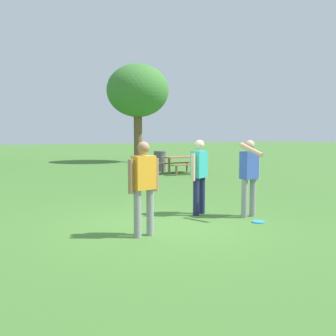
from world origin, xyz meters
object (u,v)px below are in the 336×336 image
at_px(trash_can_beside_table, 160,161).
at_px(tree_far_right, 138,91).
at_px(person_thrower, 250,172).
at_px(picnic_table_near, 182,161).
at_px(frisbee, 258,222).
at_px(person_catcher, 144,182).
at_px(person_bystander, 199,172).

relative_size(trash_can_beside_table, tree_far_right, 0.16).
relative_size(person_thrower, picnic_table_near, 0.90).
bearing_deg(person_thrower, picnic_table_near, 71.22).
distance_m(frisbee, picnic_table_near, 9.75).
bearing_deg(frisbee, person_thrower, 73.78).
bearing_deg(person_catcher, person_thrower, 10.86).
distance_m(person_thrower, frisbee, 1.09).
height_order(person_thrower, frisbee, person_thrower).
distance_m(frisbee, tree_far_right, 17.61).
distance_m(picnic_table_near, tree_far_right, 8.34).
bearing_deg(person_thrower, frisbee, -106.22).
distance_m(person_catcher, picnic_table_near, 10.78).
bearing_deg(person_thrower, person_bystander, 140.62).
xyz_separation_m(person_thrower, frisbee, (-0.15, -0.51, -0.95)).
xyz_separation_m(person_thrower, trash_can_beside_table, (2.53, 10.12, -0.48)).
relative_size(person_bystander, trash_can_beside_table, 1.71).
height_order(person_catcher, picnic_table_near, person_catcher).
distance_m(person_bystander, tree_far_right, 16.45).
relative_size(person_thrower, person_bystander, 1.00).
distance_m(person_bystander, picnic_table_near, 8.89).
distance_m(person_catcher, tree_far_right, 18.12).
bearing_deg(person_catcher, person_bystander, 33.52).
height_order(person_thrower, picnic_table_near, person_thrower).
bearing_deg(picnic_table_near, frisbee, -108.64).
relative_size(person_bystander, tree_far_right, 0.27).
bearing_deg(trash_can_beside_table, frisbee, -104.13).
bearing_deg(frisbee, person_catcher, 179.83).
relative_size(person_catcher, tree_far_right, 0.27).
height_order(person_catcher, tree_far_right, tree_far_right).
bearing_deg(tree_far_right, trash_can_beside_table, -101.79).
height_order(person_thrower, person_bystander, same).
bearing_deg(frisbee, picnic_table_near, 71.36).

